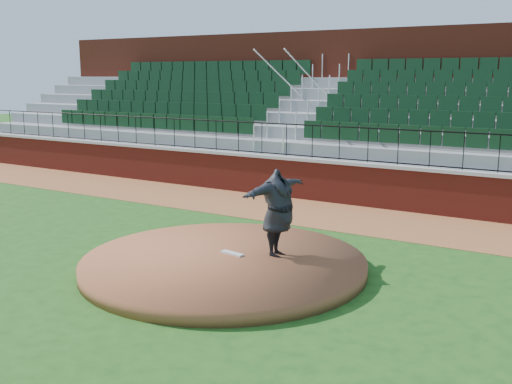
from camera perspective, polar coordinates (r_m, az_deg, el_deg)
ground at (r=12.22m, az=-3.70°, el=-7.16°), size 90.00×90.00×0.00m
warning_track at (r=16.76m, az=6.98°, el=-2.14°), size 34.00×3.20×0.01m
field_wall at (r=18.07m, az=9.13°, el=0.70°), size 34.00×0.35×1.20m
wall_cap at (r=17.97m, az=9.20°, el=2.74°), size 34.00×0.45×0.10m
wall_railing at (r=17.90m, az=9.25°, el=4.48°), size 34.00×0.05×1.00m
seating_stands at (r=20.39m, az=12.23°, el=6.59°), size 34.00×5.10×4.60m
concourse_wall at (r=23.02m, az=14.62°, el=8.10°), size 34.00×0.50×5.50m
pitchers_mound at (r=12.04m, az=-3.06°, el=-6.81°), size 5.65×5.65×0.25m
pitching_rubber at (r=12.21m, az=-2.27°, el=-5.84°), size 0.55×0.22×0.04m
pitcher at (r=11.90m, az=2.11°, el=-1.99°), size 0.63×2.18×1.76m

